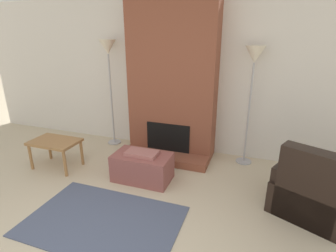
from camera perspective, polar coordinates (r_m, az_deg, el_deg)
wall_back at (r=4.57m, az=2.03°, el=10.68°), size 8.23×0.06×2.60m
fireplace at (r=4.33m, az=0.93°, el=9.54°), size 1.44×0.80×2.60m
ottoman at (r=3.80m, az=-5.59°, el=-8.79°), size 0.81×0.47×0.44m
armchair at (r=3.54m, az=29.00°, el=-12.50°), size 1.07×1.10×0.88m
side_table at (r=4.41m, az=-23.38°, el=-3.67°), size 0.73×0.47×0.45m
floor_lamp_left at (r=4.82m, az=-12.87°, el=14.73°), size 0.29×0.29×1.91m
floor_lamp_right at (r=4.10m, az=18.20°, el=12.69°), size 0.29×0.29×1.84m
area_rug at (r=3.22m, az=-13.90°, el=-19.39°), size 1.71×1.11×0.01m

